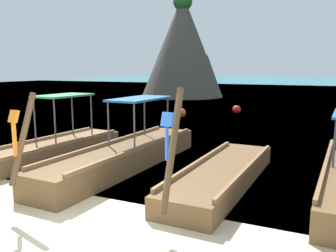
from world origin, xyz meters
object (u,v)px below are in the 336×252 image
(longtail_boat_orange_ribbon, at_px, (125,155))
(karst_rock, at_px, (184,48))
(longtail_boat_blue_ribbon, at_px, (222,175))
(mooring_buoy_near, at_px, (181,113))
(mooring_buoy_far, at_px, (237,110))
(longtail_boat_turquoise_ribbon, at_px, (50,148))

(longtail_boat_orange_ribbon, distance_m, karst_rock, 26.94)
(longtail_boat_orange_ribbon, xyz_separation_m, karst_rock, (-8.57, 25.13, 4.56))
(longtail_boat_blue_ribbon, height_order, karst_rock, karst_rock)
(mooring_buoy_near, bearing_deg, karst_rock, 112.01)
(longtail_boat_orange_ribbon, relative_size, mooring_buoy_near, 13.18)
(longtail_boat_orange_ribbon, relative_size, karst_rock, 0.71)
(longtail_boat_blue_ribbon, height_order, mooring_buoy_far, longtail_boat_blue_ribbon)
(longtail_boat_orange_ribbon, bearing_deg, longtail_boat_turquoise_ribbon, -178.47)
(longtail_boat_turquoise_ribbon, bearing_deg, longtail_boat_orange_ribbon, 1.53)
(longtail_boat_turquoise_ribbon, xyz_separation_m, karst_rock, (-5.76, 25.20, 4.61))
(longtail_boat_blue_ribbon, bearing_deg, karst_rock, 114.49)
(longtail_boat_turquoise_ribbon, bearing_deg, karst_rock, 102.87)
(longtail_boat_blue_ribbon, distance_m, mooring_buoy_near, 12.13)
(longtail_boat_turquoise_ribbon, height_order, mooring_buoy_near, longtail_boat_turquoise_ribbon)
(mooring_buoy_near, distance_m, mooring_buoy_far, 4.09)
(longtail_boat_turquoise_ribbon, distance_m, mooring_buoy_far, 14.03)
(longtail_boat_blue_ribbon, distance_m, mooring_buoy_far, 14.34)
(longtail_boat_turquoise_ribbon, relative_size, longtail_boat_blue_ribbon, 1.02)
(karst_rock, xyz_separation_m, mooring_buoy_far, (8.41, -11.43, -4.66))
(longtail_boat_blue_ribbon, relative_size, mooring_buoy_far, 11.50)
(longtail_boat_turquoise_ribbon, distance_m, longtail_boat_orange_ribbon, 2.81)
(mooring_buoy_near, xyz_separation_m, mooring_buoy_far, (2.48, 3.25, -0.02))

